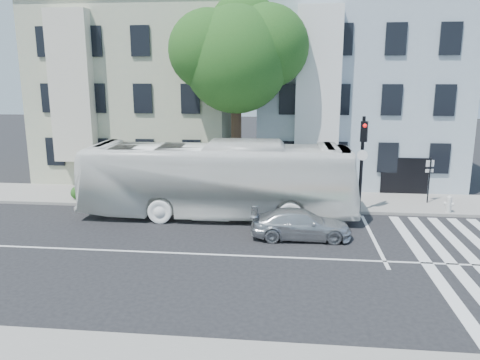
# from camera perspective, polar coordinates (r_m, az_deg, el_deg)

# --- Properties ---
(ground) EXTENTS (120.00, 120.00, 0.00)m
(ground) POSITION_cam_1_polar(r_m,az_deg,el_deg) (18.22, -3.51, -9.06)
(ground) COLOR black
(ground) RESTS_ON ground
(sidewalk_far) EXTENTS (80.00, 4.00, 0.15)m
(sidewalk_far) POSITION_cam_1_polar(r_m,az_deg,el_deg) (25.72, -0.57, -2.31)
(sidewalk_far) COLOR gray
(sidewalk_far) RESTS_ON ground
(building_left) EXTENTS (12.00, 10.00, 11.00)m
(building_left) POSITION_cam_1_polar(r_m,az_deg,el_deg) (33.20, -11.44, 10.33)
(building_left) COLOR #A9B094
(building_left) RESTS_ON ground
(building_right) EXTENTS (12.00, 10.00, 11.00)m
(building_right) POSITION_cam_1_polar(r_m,az_deg,el_deg) (31.96, 13.69, 10.14)
(building_right) COLOR #9EAEBC
(building_right) RESTS_ON ground
(street_tree) EXTENTS (7.30, 5.90, 11.10)m
(street_tree) POSITION_cam_1_polar(r_m,az_deg,el_deg) (25.58, -0.28, 15.15)
(street_tree) COLOR #2D2116
(street_tree) RESTS_ON ground
(bus) EXTENTS (3.39, 13.22, 3.66)m
(bus) POSITION_cam_1_polar(r_m,az_deg,el_deg) (22.51, -2.72, 0.09)
(bus) COLOR white
(bus) RESTS_ON ground
(sedan) EXTENTS (1.89, 4.28, 1.22)m
(sedan) POSITION_cam_1_polar(r_m,az_deg,el_deg) (19.90, 7.40, -5.36)
(sedan) COLOR silver
(sedan) RESTS_ON ground
(hedge) EXTENTS (8.54, 1.84, 0.70)m
(hedge) POSITION_cam_1_polar(r_m,az_deg,el_deg) (25.31, -10.46, -1.79)
(hedge) COLOR #316721
(hedge) RESTS_ON sidewalk_far
(traffic_signal) EXTENTS (0.49, 0.55, 4.82)m
(traffic_signal) POSITION_cam_1_polar(r_m,az_deg,el_deg) (23.17, 14.70, 3.29)
(traffic_signal) COLOR black
(traffic_signal) RESTS_ON ground
(fire_hydrant) EXTENTS (0.48, 0.31, 0.85)m
(fire_hydrant) POSITION_cam_1_polar(r_m,az_deg,el_deg) (25.04, 24.11, -2.67)
(fire_hydrant) COLOR silver
(fire_hydrant) RESTS_ON sidewalk_far
(far_sign_pole) EXTENTS (0.43, 0.21, 2.42)m
(far_sign_pole) POSITION_cam_1_polar(r_m,az_deg,el_deg) (26.31, 22.09, 0.70)
(far_sign_pole) COLOR black
(far_sign_pole) RESTS_ON sidewalk_far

